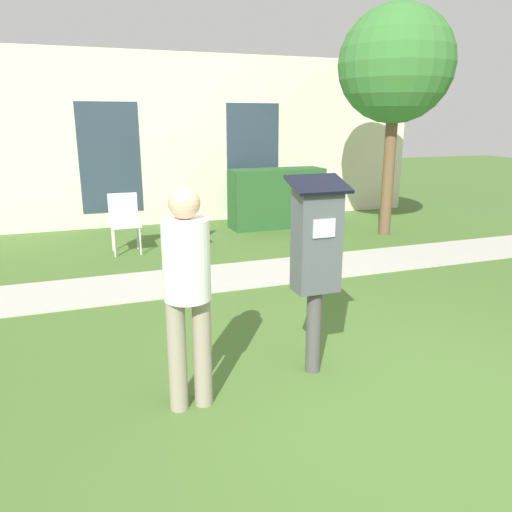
{
  "coord_description": "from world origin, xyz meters",
  "views": [
    {
      "loc": [
        -2.04,
        -2.62,
        2.0
      ],
      "look_at": [
        -0.87,
        0.61,
        1.05
      ],
      "focal_mm": 35.0,
      "sensor_mm": 36.0,
      "label": 1
    }
  ],
  "objects": [
    {
      "name": "parking_meter",
      "position": [
        -0.35,
        0.7,
        1.02
      ],
      "size": [
        0.44,
        0.31,
        1.59
      ],
      "color": "#4C4C4C",
      "rests_on": "ground"
    },
    {
      "name": "tree",
      "position": [
        3.1,
        4.81,
        2.84
      ],
      "size": [
        1.9,
        1.9,
        3.82
      ],
      "color": "brown",
      "rests_on": "ground"
    },
    {
      "name": "sidewalk",
      "position": [
        0.0,
        3.35,
        0.01
      ],
      "size": [
        12.0,
        1.1,
        0.02
      ],
      "color": "#B7B2A8",
      "rests_on": "ground"
    },
    {
      "name": "person_standing",
      "position": [
        -1.39,
        0.53,
        0.93
      ],
      "size": [
        0.32,
        0.32,
        1.58
      ],
      "rotation": [
        0.0,
        0.0,
        -0.11
      ],
      "color": "gray",
      "rests_on": "ground"
    },
    {
      "name": "building_facade",
      "position": [
        0.0,
        7.19,
        1.6
      ],
      "size": [
        10.0,
        0.26,
        3.2
      ],
      "color": "beige",
      "rests_on": "ground"
    },
    {
      "name": "hedge_row",
      "position": [
        1.52,
        6.07,
        0.55
      ],
      "size": [
        1.77,
        0.6,
        1.1
      ],
      "color": "#285628",
      "rests_on": "ground"
    },
    {
      "name": "ground_plane",
      "position": [
        0.0,
        0.0,
        0.0
      ],
      "size": [
        40.0,
        40.0,
        0.0
      ],
      "primitive_type": "plane",
      "color": "#476B2D"
    },
    {
      "name": "outdoor_chair_left",
      "position": [
        -1.38,
        5.15,
        0.53
      ],
      "size": [
        0.44,
        0.44,
        0.9
      ],
      "rotation": [
        0.0,
        0.0,
        0.22
      ],
      "color": "silver",
      "rests_on": "ground"
    },
    {
      "name": "outdoor_chair_middle",
      "position": [
        -0.46,
        5.12,
        0.53
      ],
      "size": [
        0.44,
        0.44,
        0.9
      ],
      "rotation": [
        0.0,
        0.0,
        -0.24
      ],
      "color": "silver",
      "rests_on": "ground"
    }
  ]
}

